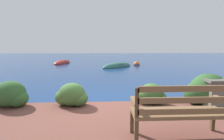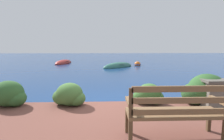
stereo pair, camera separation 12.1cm
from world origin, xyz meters
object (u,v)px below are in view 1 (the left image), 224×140
at_px(rowboat_nearest, 117,67).
at_px(park_bench, 180,110).
at_px(mooring_buoy, 137,64).
at_px(rowboat_mid, 62,63).

bearing_deg(rowboat_nearest, park_bench, 48.10).
distance_m(park_bench, mooring_buoy, 13.19).
bearing_deg(rowboat_nearest, rowboat_mid, -74.35).
xyz_separation_m(rowboat_nearest, rowboat_mid, (-5.29, 3.31, -0.00)).
xyz_separation_m(rowboat_mid, mooring_buoy, (7.15, -2.02, 0.04)).
relative_size(park_bench, rowboat_mid, 0.48).
distance_m(park_bench, rowboat_mid, 16.01).
bearing_deg(mooring_buoy, park_bench, -97.76).
bearing_deg(rowboat_mid, rowboat_nearest, -110.43).
xyz_separation_m(park_bench, mooring_buoy, (1.78, 13.06, -0.61)).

